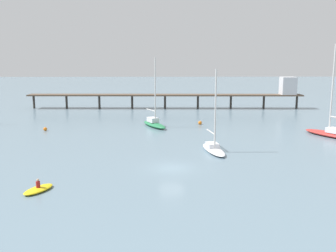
{
  "coord_description": "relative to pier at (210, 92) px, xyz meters",
  "views": [
    {
      "loc": [
        -1.22,
        -38.29,
        11.47
      ],
      "look_at": [
        0.0,
        16.84,
        1.5
      ],
      "focal_mm": 40.12,
      "sensor_mm": 36.0,
      "label": 1
    }
  ],
  "objects": [
    {
      "name": "pier",
      "position": [
        0.0,
        0.0,
        0.0
      ],
      "size": [
        63.01,
        5.3,
        7.27
      ],
      "color": "brown",
      "rests_on": "ground_plane"
    },
    {
      "name": "mooring_buoy_mid",
      "position": [
        -4.53,
        -21.38,
        -3.5
      ],
      "size": [
        0.65,
        0.65,
        0.65
      ],
      "primitive_type": "sphere",
      "color": "orange",
      "rests_on": "ground_plane"
    },
    {
      "name": "ground_plane",
      "position": [
        -10.37,
        -47.81,
        -3.82
      ],
      "size": [
        400.0,
        400.0,
        0.0
      ],
      "primitive_type": "plane",
      "color": "slate"
    },
    {
      "name": "mooring_buoy_inner",
      "position": [
        -29.98,
        -26.62,
        -3.52
      ],
      "size": [
        0.61,
        0.61,
        0.61
      ],
      "primitive_type": "sphere",
      "color": "orange",
      "rests_on": "ground_plane"
    },
    {
      "name": "sailboat_green",
      "position": [
        -12.56,
        -23.33,
        -3.1
      ],
      "size": [
        5.01,
        7.6,
        11.63
      ],
      "color": "#287F4C",
      "rests_on": "ground_plane"
    },
    {
      "name": "sailboat_white",
      "position": [
        -4.9,
        -40.68,
        -3.23
      ],
      "size": [
        2.98,
        7.2,
        10.23
      ],
      "color": "white",
      "rests_on": "ground_plane"
    },
    {
      "name": "sailboat_red",
      "position": [
        13.98,
        -32.21,
        -3.11
      ],
      "size": [
        6.68,
        9.21,
        13.52
      ],
      "color": "red",
      "rests_on": "ground_plane"
    },
    {
      "name": "dinghy_yellow",
      "position": [
        -22.26,
        -54.55,
        -3.62
      ],
      "size": [
        2.71,
        3.47,
        1.14
      ],
      "color": "yellow",
      "rests_on": "ground_plane"
    }
  ]
}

